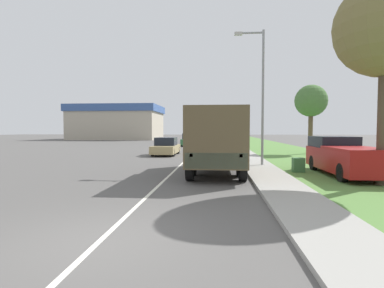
{
  "coord_description": "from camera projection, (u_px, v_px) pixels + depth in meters",
  "views": [
    {
      "loc": [
        2.22,
        -5.4,
        2.1
      ],
      "look_at": [
        0.86,
        10.37,
        1.35
      ],
      "focal_mm": 28.0,
      "sensor_mm": 36.0,
      "label": 1
    }
  ],
  "objects": [
    {
      "name": "lamp_post",
      "position": [
        259.0,
        86.0,
        16.86
      ],
      "size": [
        1.69,
        0.24,
        7.57
      ],
      "color": "gray",
      "rests_on": "sidewalk_right"
    },
    {
      "name": "military_truck",
      "position": [
        216.0,
        138.0,
        14.3
      ],
      "size": [
        2.46,
        6.69,
        3.03
      ],
      "color": "#474C38",
      "rests_on": "ground"
    },
    {
      "name": "building_distant",
      "position": [
        118.0,
        122.0,
        66.91
      ],
      "size": [
        19.18,
        13.23,
        7.47
      ],
      "color": "#B2A893",
      "rests_on": "ground"
    },
    {
      "name": "utility_box",
      "position": [
        298.0,
        165.0,
        14.79
      ],
      "size": [
        0.55,
        0.45,
        0.7
      ],
      "color": "#3D7042",
      "rests_on": "grass_strip_right"
    },
    {
      "name": "car_nearest_ahead",
      "position": [
        166.0,
        147.0,
        25.21
      ],
      "size": [
        1.87,
        4.57,
        1.47
      ],
      "color": "tan",
      "rests_on": "ground"
    },
    {
      "name": "grass_strip_right",
      "position": [
        262.0,
        144.0,
        44.71
      ],
      "size": [
        7.0,
        120.0,
        0.02
      ],
      "color": "#56843D",
      "rests_on": "ground"
    },
    {
      "name": "lane_centre_stripe",
      "position": [
        203.0,
        144.0,
        45.47
      ],
      "size": [
        0.12,
        120.0,
        0.0
      ],
      "color": "silver",
      "rests_on": "ground"
    },
    {
      "name": "sidewalk_right",
      "position": [
        233.0,
        143.0,
        45.08
      ],
      "size": [
        1.8,
        120.0,
        0.12
      ],
      "color": "#9E9B93",
      "rests_on": "ground"
    },
    {
      "name": "car_third_ahead",
      "position": [
        193.0,
        139.0,
        50.22
      ],
      "size": [
        1.85,
        4.6,
        1.42
      ],
      "color": "silver",
      "rests_on": "ground"
    },
    {
      "name": "pickup_truck",
      "position": [
        344.0,
        156.0,
        13.82
      ],
      "size": [
        1.98,
        5.49,
        1.75
      ],
      "color": "maroon",
      "rests_on": "grass_strip_right"
    },
    {
      "name": "car_second_ahead",
      "position": [
        189.0,
        140.0,
        39.24
      ],
      "size": [
        1.72,
        4.16,
        1.65
      ],
      "color": "#336B3D",
      "rests_on": "ground"
    },
    {
      "name": "ground_plane",
      "position": [
        203.0,
        144.0,
        45.47
      ],
      "size": [
        180.0,
        180.0,
        0.0
      ],
      "primitive_type": "plane",
      "color": "#565451"
    },
    {
      "name": "tree_mid_right",
      "position": [
        311.0,
        102.0,
        26.17
      ],
      "size": [
        2.78,
        2.78,
        6.03
      ],
      "color": "brown",
      "rests_on": "grass_strip_right"
    }
  ]
}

